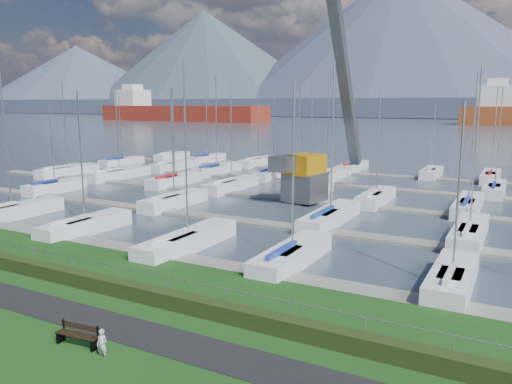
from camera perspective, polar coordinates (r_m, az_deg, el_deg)
The scene contains 11 objects.
path at distance 22.60m, azimuth -18.91°, elevation -13.47°, with size 160.00×2.00×0.04m, color black.
water at distance 277.41m, azimuth 25.34°, elevation 7.25°, with size 800.00×540.00×0.20m, color #3B4856.
hedge at distance 24.16m, azimuth -14.37°, elevation -10.80°, with size 80.00×0.70×0.70m, color #223212.
fence at distance 24.15m, azimuth -13.81°, elevation -8.64°, with size 0.04×0.04×80.00m, color #999BA2.
foothill at distance 347.18m, azimuth 26.10°, elevation 8.64°, with size 900.00×80.00×12.00m, color #444D64.
docks at distance 46.45m, azimuth 8.23°, elevation -1.24°, with size 90.00×41.60×0.25m.
bench_right at distance 20.23m, azimuth -19.65°, elevation -15.13°, with size 1.83×0.60×0.85m.
person at distance 19.15m, azimuth -17.21°, elevation -15.94°, with size 0.42×0.28×1.15m, color silver.
crane at distance 46.95m, azimuth 6.77°, elevation 5.75°, with size 4.73×13.38×22.35m.
cargo_ship_west at distance 267.85m, azimuth -9.31°, elevation 8.86°, with size 98.40×23.96×21.50m.
sailboat_fleet at distance 49.21m, azimuth 7.79°, elevation 6.06°, with size 75.78×50.01×13.48m.
Camera 1 is at (15.55, -16.82, 8.85)m, focal length 35.00 mm.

